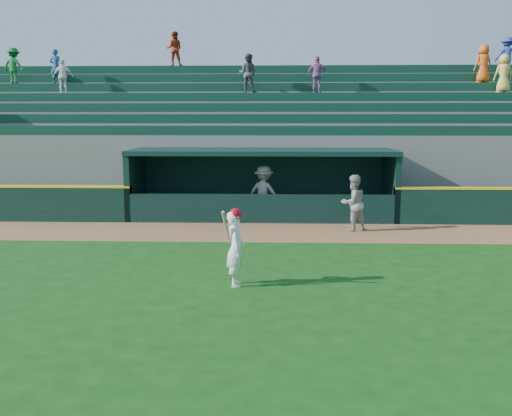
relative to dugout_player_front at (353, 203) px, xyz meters
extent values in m
plane|color=#134411|center=(-2.96, -5.31, -0.90)|extent=(120.00, 120.00, 0.00)
cube|color=brown|center=(-2.96, -0.41, -0.89)|extent=(40.00, 3.00, 0.01)
imported|color=#A0A09B|center=(0.00, 0.00, 0.00)|extent=(1.09, 1.02, 1.79)
imported|color=#9B9A96|center=(-2.88, 1.86, 0.07)|extent=(1.42, 1.13, 1.93)
cube|color=slate|center=(-2.96, 2.39, -0.88)|extent=(9.00, 2.60, 0.04)
cube|color=black|center=(-7.56, 2.39, 0.25)|extent=(0.20, 2.60, 2.30)
cube|color=black|center=(1.64, 2.39, 0.25)|extent=(0.20, 2.60, 2.30)
cube|color=black|center=(-2.96, 3.69, 0.25)|extent=(9.40, 0.20, 2.30)
cube|color=black|center=(-2.96, 2.39, 1.48)|extent=(9.40, 2.80, 0.16)
cube|color=black|center=(-2.96, 1.17, -0.40)|extent=(9.00, 0.16, 1.00)
cube|color=brown|center=(-2.96, 3.19, -0.65)|extent=(8.40, 0.45, 0.10)
cube|color=slate|center=(-2.96, 4.22, 0.56)|extent=(34.00, 0.85, 2.91)
cube|color=#0F3828|center=(-2.96, 4.10, 2.19)|extent=(34.00, 0.60, 0.36)
cube|color=slate|center=(-2.96, 5.07, 0.78)|extent=(34.00, 0.85, 3.36)
cube|color=#0F3828|center=(-2.96, 4.95, 2.64)|extent=(34.00, 0.60, 0.36)
cube|color=slate|center=(-2.96, 5.92, 1.01)|extent=(34.00, 0.85, 3.81)
cube|color=#0F3828|center=(-2.96, 5.80, 3.09)|extent=(34.00, 0.60, 0.36)
cube|color=slate|center=(-2.96, 6.77, 1.23)|extent=(34.00, 0.85, 4.26)
cube|color=#0F3828|center=(-2.96, 6.65, 3.54)|extent=(34.00, 0.60, 0.36)
cube|color=slate|center=(-2.96, 7.62, 1.46)|extent=(34.00, 0.85, 4.71)
cube|color=#0F3828|center=(-2.96, 7.50, 3.99)|extent=(34.00, 0.60, 0.36)
cube|color=slate|center=(-2.96, 8.47, 1.68)|extent=(34.00, 0.85, 5.16)
cube|color=#0F3828|center=(-2.96, 8.35, 4.44)|extent=(34.00, 0.60, 0.36)
cube|color=slate|center=(-2.96, 9.32, 1.91)|extent=(34.00, 0.85, 5.61)
cube|color=#0F3828|center=(-2.96, 9.20, 4.89)|extent=(34.00, 0.60, 0.36)
cube|color=slate|center=(-2.96, 9.89, 1.91)|extent=(34.50, 0.30, 5.61)
imported|color=#F45B1B|center=(6.44, 7.52, 4.98)|extent=(0.90, 0.70, 1.62)
imported|color=white|center=(-11.63, 6.67, 4.44)|extent=(0.88, 0.47, 1.44)
imported|color=navy|center=(-12.25, 7.52, 4.93)|extent=(0.58, 0.42, 1.50)
imported|color=#464646|center=(-3.68, 6.67, 4.54)|extent=(0.91, 0.78, 1.63)
imported|color=#186E2C|center=(-14.14, 7.52, 4.96)|extent=(1.12, 0.79, 1.58)
imported|color=#F1CC55|center=(7.00, 6.67, 4.51)|extent=(0.81, 0.57, 1.58)
imported|color=#9A5A9A|center=(-0.75, 6.67, 4.48)|extent=(0.94, 0.51, 1.52)
imported|color=#9C2D18|center=(-7.25, 9.22, 5.86)|extent=(0.82, 0.66, 1.58)
imported|color=#293C99|center=(7.74, 8.37, 5.42)|extent=(1.08, 0.69, 1.59)
imported|color=white|center=(-3.30, -6.16, -0.09)|extent=(0.44, 0.62, 1.62)
sphere|color=#B80A1A|center=(-3.30, -6.16, 0.65)|extent=(0.27, 0.27, 0.27)
cylinder|color=tan|center=(-3.48, -6.38, 0.42)|extent=(0.18, 0.52, 0.76)
camera|label=1|loc=(-2.43, -18.03, 2.67)|focal=40.00mm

